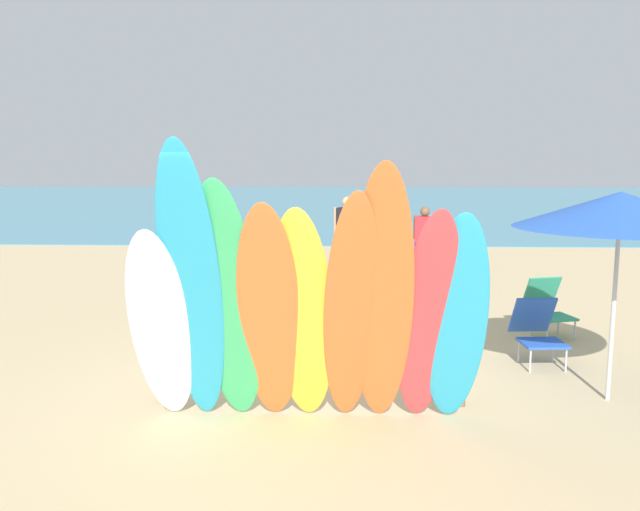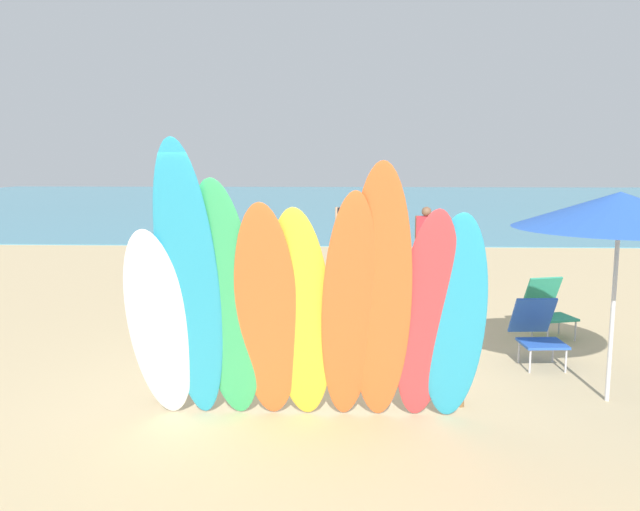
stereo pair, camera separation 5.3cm
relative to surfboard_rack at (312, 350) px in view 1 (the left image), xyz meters
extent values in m
plane|color=tan|center=(0.00, 14.00, -0.56)|extent=(60.00, 60.00, 0.00)
cube|color=teal|center=(0.00, 31.88, -0.55)|extent=(60.00, 40.00, 0.02)
cylinder|color=brown|center=(-1.50, 0.00, -0.22)|extent=(0.07, 0.07, 0.68)
cylinder|color=brown|center=(1.50, 0.00, -0.22)|extent=(0.07, 0.07, 0.68)
cylinder|color=brown|center=(0.00, 0.00, 0.12)|extent=(3.12, 0.06, 0.06)
ellipsoid|color=white|center=(-1.33, -0.64, 0.38)|extent=(0.57, 0.80, 1.89)
ellipsoid|color=#289EC6|center=(-1.01, -0.75, 0.75)|extent=(0.54, 1.06, 2.64)
ellipsoid|color=#38B266|center=(-0.71, -0.66, 0.59)|extent=(0.65, 0.94, 2.31)
ellipsoid|color=orange|center=(-0.35, -0.66, 0.50)|extent=(0.57, 0.89, 2.12)
ellipsoid|color=yellow|center=(-0.05, -0.62, 0.48)|extent=(0.64, 0.87, 2.08)
ellipsoid|color=orange|center=(0.38, -0.71, 0.55)|extent=(0.57, 1.05, 2.23)
ellipsoid|color=orange|center=(0.65, -0.74, 0.66)|extent=(0.58, 1.06, 2.45)
ellipsoid|color=#D13D42|center=(1.06, -0.61, 0.47)|extent=(0.60, 0.87, 2.07)
ellipsoid|color=#289EC6|center=(1.31, -0.59, 0.45)|extent=(0.58, 0.78, 2.03)
cylinder|color=brown|center=(2.12, 7.13, -0.21)|extent=(0.11, 0.11, 0.72)
cylinder|color=brown|center=(1.91, 7.33, -0.21)|extent=(0.11, 0.11, 0.72)
cube|color=#B23399|center=(2.02, 7.23, 0.09)|extent=(0.38, 0.24, 0.17)
cube|color=#DB333D|center=(2.02, 7.23, 0.43)|extent=(0.40, 0.39, 0.56)
sphere|color=brown|center=(2.02, 7.23, 0.81)|extent=(0.20, 0.20, 0.20)
cylinder|color=brown|center=(2.19, 7.07, 0.46)|extent=(0.09, 0.09, 0.50)
cylinder|color=brown|center=(1.85, 7.40, 0.46)|extent=(0.09, 0.09, 0.50)
cylinder|color=tan|center=(0.25, 7.27, -0.16)|extent=(0.12, 0.12, 0.82)
cylinder|color=tan|center=(0.55, 7.10, -0.16)|extent=(0.12, 0.12, 0.82)
cube|color=silver|center=(0.40, 7.18, 0.19)|extent=(0.44, 0.27, 0.20)
cube|color=black|center=(0.40, 7.18, 0.57)|extent=(0.47, 0.40, 0.64)
sphere|color=tan|center=(0.40, 7.18, 1.01)|extent=(0.23, 0.23, 0.23)
cylinder|color=tan|center=(0.16, 7.32, 0.61)|extent=(0.10, 0.10, 0.57)
cylinder|color=tan|center=(0.63, 7.05, 0.61)|extent=(0.10, 0.10, 0.57)
cylinder|color=brown|center=(-2.33, 7.42, -0.15)|extent=(0.13, 0.13, 0.82)
cylinder|color=brown|center=(-2.35, 7.08, -0.15)|extent=(0.13, 0.13, 0.82)
cube|color=#33A36B|center=(-2.34, 7.25, 0.20)|extent=(0.44, 0.27, 0.20)
cube|color=#DB333D|center=(-2.34, 7.25, 0.58)|extent=(0.24, 0.44, 0.65)
sphere|color=brown|center=(-2.34, 7.25, 1.02)|extent=(0.23, 0.23, 0.23)
cylinder|color=brown|center=(-2.33, 7.53, 0.62)|extent=(0.10, 0.10, 0.57)
cylinder|color=brown|center=(-2.35, 6.98, 0.62)|extent=(0.10, 0.10, 0.57)
cylinder|color=#B7B7BC|center=(2.48, 1.05, -0.42)|extent=(0.02, 0.02, 0.28)
cylinder|color=#B7B7BC|center=(2.90, 1.09, -0.42)|extent=(0.02, 0.02, 0.28)
cylinder|color=#B7B7BC|center=(2.45, 1.43, -0.42)|extent=(0.02, 0.02, 0.28)
cylinder|color=#B7B7BC|center=(2.87, 1.46, -0.42)|extent=(0.02, 0.02, 0.28)
cube|color=blue|center=(2.67, 1.26, -0.27)|extent=(0.53, 0.49, 0.03)
cube|color=blue|center=(2.65, 1.62, -0.02)|extent=(0.52, 0.34, 0.49)
cylinder|color=#B7B7BC|center=(3.06, 2.30, -0.42)|extent=(0.02, 0.02, 0.28)
cylinder|color=#B7B7BC|center=(3.47, 2.41, -0.42)|extent=(0.02, 0.02, 0.28)
cylinder|color=#B7B7BC|center=(2.96, 2.66, -0.42)|extent=(0.02, 0.02, 0.28)
cylinder|color=#B7B7BC|center=(3.37, 2.78, -0.42)|extent=(0.02, 0.02, 0.28)
cube|color=#2D9370|center=(3.21, 2.54, -0.27)|extent=(0.60, 0.57, 0.03)
cube|color=#2D9370|center=(3.12, 2.87, 0.00)|extent=(0.55, 0.38, 0.51)
cylinder|color=silver|center=(3.03, 0.22, 0.46)|extent=(0.04, 0.04, 2.04)
cone|color=blue|center=(3.03, 0.22, 1.39)|extent=(2.06, 2.06, 0.36)
camera|label=1|loc=(0.30, -6.19, 1.88)|focal=36.06mm
camera|label=2|loc=(0.35, -6.18, 1.88)|focal=36.06mm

